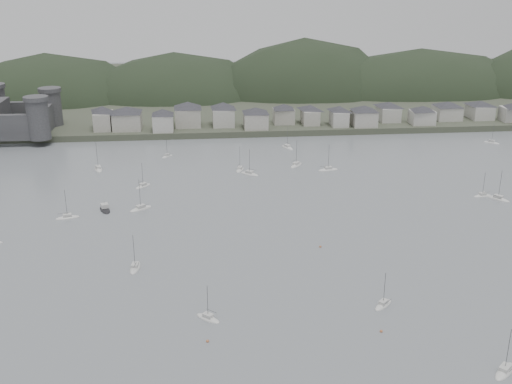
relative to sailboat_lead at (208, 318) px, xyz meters
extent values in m
plane|color=slate|center=(18.03, -5.91, -0.18)|extent=(900.00, 900.00, 0.00)
cube|color=#383D2D|center=(18.03, 289.09, 1.32)|extent=(900.00, 250.00, 3.00)
ellipsoid|color=black|center=(-92.84, 266.03, -10.32)|extent=(138.98, 92.48, 81.13)
ellipsoid|color=black|center=(-14.27, 266.95, -10.15)|extent=(132.08, 90.41, 79.74)
ellipsoid|color=black|center=(68.67, 267.02, -12.86)|extent=(133.88, 88.37, 101.41)
ellipsoid|color=black|center=(143.97, 262.00, -10.50)|extent=(165.81, 81.78, 82.55)
cylinder|color=#38383B|center=(-73.97, 160.09, 11.82)|extent=(10.00, 10.00, 18.00)
cylinder|color=#38383B|center=(-73.97, 188.09, 11.32)|extent=(10.00, 10.00, 17.00)
cube|color=#38383B|center=(-73.97, 174.09, 8.82)|extent=(3.50, 30.00, 12.00)
cube|color=#9D9A8F|center=(-46.97, 176.05, 7.11)|extent=(8.34, 12.91, 8.59)
pyramid|color=#27272B|center=(-46.97, 176.05, 12.91)|extent=(15.78, 15.78, 3.01)
cube|color=#9D9A8F|center=(-35.29, 175.41, 7.00)|extent=(13.68, 13.35, 8.36)
pyramid|color=#27272B|center=(-35.29, 175.41, 12.64)|extent=(20.07, 20.07, 2.93)
cube|color=#AFABA4|center=(-17.55, 170.11, 6.86)|extent=(9.78, 10.20, 8.08)
pyramid|color=#27272B|center=(-17.55, 170.11, 12.31)|extent=(14.83, 14.83, 2.83)
cube|color=#9D9A8F|center=(-5.49, 179.73, 7.36)|extent=(12.59, 13.33, 9.09)
pyramid|color=#27272B|center=(-5.49, 179.73, 13.50)|extent=(19.24, 19.24, 3.18)
cube|color=#AFABA4|center=(12.28, 178.19, 7.25)|extent=(10.74, 12.17, 8.87)
pyramid|color=#27272B|center=(12.28, 178.19, 13.24)|extent=(17.01, 17.01, 3.10)
cube|color=#9D9A8F|center=(27.95, 171.62, 6.66)|extent=(11.63, 12.09, 7.69)
pyramid|color=#27272B|center=(27.95, 171.62, 11.85)|extent=(17.61, 17.61, 2.69)
cube|color=#9D9A8F|center=(43.28, 180.28, 6.54)|extent=(10.37, 9.35, 7.44)
pyramid|color=#27272B|center=(43.28, 180.28, 11.56)|extent=(14.65, 14.65, 2.60)
cube|color=#9D9A8F|center=(56.65, 177.88, 6.43)|extent=(8.24, 12.20, 7.22)
pyramid|color=#27272B|center=(56.65, 177.88, 11.30)|extent=(15.17, 15.17, 2.53)
cube|color=#AFABA4|center=(70.52, 172.64, 6.55)|extent=(8.06, 10.91, 7.46)
pyramid|color=#27272B|center=(70.52, 172.64, 11.58)|extent=(14.08, 14.08, 2.61)
cube|color=#9D9A8F|center=(82.84, 171.15, 6.65)|extent=(11.73, 11.78, 7.66)
pyramid|color=#27272B|center=(82.84, 171.15, 11.82)|extent=(17.46, 17.46, 2.68)
cube|color=#AFABA4|center=(98.66, 181.00, 6.48)|extent=(10.19, 13.02, 7.33)
pyramid|color=#27272B|center=(98.66, 181.00, 11.43)|extent=(17.23, 17.23, 2.57)
cube|color=#AFABA4|center=(113.57, 172.15, 6.25)|extent=(11.70, 9.81, 6.88)
pyramid|color=#27272B|center=(113.57, 172.15, 10.90)|extent=(15.97, 15.97, 2.41)
cube|color=#AFABA4|center=(130.43, 181.00, 6.32)|extent=(12.83, 12.48, 7.00)
pyramid|color=#27272B|center=(130.43, 181.00, 11.04)|extent=(18.79, 18.79, 2.45)
cube|color=#AFABA4|center=(148.76, 181.51, 6.30)|extent=(11.07, 13.50, 6.97)
pyramid|color=#27272B|center=(148.76, 181.51, 11.01)|extent=(18.25, 18.25, 2.44)
ellipsoid|color=silver|center=(0.00, 0.00, -0.13)|extent=(6.52, 6.19, 1.36)
cube|color=beige|center=(0.00, 0.00, 0.85)|extent=(2.78, 2.71, 0.70)
cylinder|color=#3F3F42|center=(0.00, 0.00, 4.28)|extent=(0.12, 0.12, 8.52)
cylinder|color=#3F3F42|center=(0.91, 0.82, 1.40)|extent=(2.34, 2.13, 0.10)
ellipsoid|color=silver|center=(100.43, 73.10, -0.13)|extent=(7.37, 3.54, 1.41)
cube|color=beige|center=(100.43, 73.10, 0.87)|extent=(2.72, 1.99, 0.70)
cylinder|color=#3F3F42|center=(100.43, 73.10, 4.43)|extent=(0.12, 0.12, 8.83)
cylinder|color=#3F3F42|center=(101.67, 72.86, 1.42)|extent=(3.14, 0.69, 0.10)
ellipsoid|color=silver|center=(-19.13, 27.82, -0.13)|extent=(3.31, 7.97, 1.55)
cube|color=beige|center=(-19.13, 27.82, 0.94)|extent=(1.99, 2.88, 0.70)
cylinder|color=#3F3F42|center=(-19.13, 27.82, 4.86)|extent=(0.12, 0.12, 9.68)
cylinder|color=#3F3F42|center=(-18.97, 26.43, 1.49)|extent=(0.48, 3.47, 0.10)
ellipsoid|color=silver|center=(-14.58, 135.08, -0.13)|extent=(5.50, 5.75, 1.21)
cube|color=beige|center=(-14.58, 135.08, 0.77)|extent=(2.41, 2.45, 0.70)
cylinder|color=#3F3F42|center=(-14.58, 135.08, 3.79)|extent=(0.12, 0.12, 7.54)
cylinder|color=#3F3F42|center=(-13.85, 134.28, 1.32)|extent=(1.91, 2.07, 0.10)
ellipsoid|color=silver|center=(51.60, 108.90, -0.13)|extent=(8.82, 4.09, 1.70)
cube|color=beige|center=(51.60, 108.90, 1.02)|extent=(3.24, 2.34, 0.70)
cylinder|color=#3F3F42|center=(51.60, 108.90, 5.32)|extent=(0.12, 0.12, 10.61)
cylinder|color=#3F3F42|center=(50.09, 109.16, 1.57)|extent=(3.78, 0.73, 0.10)
ellipsoid|color=silver|center=(137.52, 142.91, -0.13)|extent=(7.21, 6.66, 1.49)
cube|color=beige|center=(137.52, 142.91, 0.91)|extent=(3.05, 2.94, 0.70)
cylinder|color=#3F3F42|center=(137.52, 142.91, 4.67)|extent=(0.12, 0.12, 9.31)
cylinder|color=#3F3F42|center=(136.50, 142.04, 1.46)|extent=(2.61, 2.26, 0.10)
ellipsoid|color=silver|center=(39.63, 116.42, -0.13)|extent=(7.32, 8.46, 1.71)
cube|color=beige|center=(39.63, 116.42, 1.02)|extent=(3.30, 3.52, 0.70)
cylinder|color=#3F3F42|center=(39.63, 116.42, 5.35)|extent=(0.12, 0.12, 10.67)
cylinder|color=#3F3F42|center=(38.71, 117.65, 1.57)|extent=(2.39, 3.13, 0.10)
ellipsoid|color=silver|center=(15.75, 112.79, -0.13)|extent=(4.85, 8.31, 1.58)
cube|color=beige|center=(15.75, 112.79, 0.96)|extent=(2.51, 3.17, 0.70)
cylinder|color=#3F3F42|center=(15.75, 112.79, 4.96)|extent=(0.12, 0.12, 9.89)
cylinder|color=#3F3F42|center=(15.31, 114.15, 1.51)|extent=(1.19, 3.42, 0.10)
ellipsoid|color=silver|center=(104.59, 69.47, -0.13)|extent=(7.24, 8.50, 1.71)
cube|color=beige|center=(104.59, 69.47, 1.02)|extent=(3.28, 3.52, 0.70)
cylinder|color=#3F3F42|center=(104.59, 69.47, 5.35)|extent=(0.12, 0.12, 10.66)
cylinder|color=#3F3F42|center=(103.68, 68.23, 1.57)|extent=(2.35, 3.16, 0.10)
ellipsoid|color=silver|center=(-22.08, 95.88, -0.13)|extent=(6.55, 7.07, 1.46)
cube|color=beige|center=(-22.08, 95.88, 0.90)|extent=(2.89, 2.99, 0.70)
cylinder|color=#3F3F42|center=(-22.08, 95.88, 4.59)|extent=(0.12, 0.12, 9.15)
cylinder|color=#3F3F42|center=(-22.94, 96.88, 1.45)|extent=(2.23, 2.56, 0.10)
ellipsoid|color=silver|center=(58.91, -25.91, -0.13)|extent=(7.45, 7.10, 1.56)
cube|color=beige|center=(58.91, -25.91, 0.95)|extent=(3.17, 3.11, 0.70)
cylinder|color=#3F3F42|center=(58.91, -25.91, 4.89)|extent=(0.12, 0.12, 9.75)
ellipsoid|color=silver|center=(-21.10, 72.21, -0.13)|extent=(8.47, 7.12, 1.69)
cube|color=beige|center=(-21.10, 72.21, 1.01)|extent=(3.50, 3.24, 0.70)
cylinder|color=#3F3F42|center=(-21.10, 72.21, 5.31)|extent=(0.12, 0.12, 10.59)
cylinder|color=#3F3F42|center=(-19.86, 71.32, 1.56)|extent=(3.16, 2.29, 0.10)
ellipsoid|color=silver|center=(-44.40, 66.49, -0.13)|extent=(8.12, 4.29, 1.55)
cube|color=beige|center=(-44.40, 66.49, 0.94)|extent=(3.04, 2.31, 0.70)
cylinder|color=#3F3F42|center=(-44.40, 66.49, 4.86)|extent=(0.12, 0.12, 9.68)
cylinder|color=#3F3F42|center=(-45.75, 66.82, 1.49)|extent=(3.41, 0.94, 0.10)
ellipsoid|color=silver|center=(-41.99, 119.08, -0.13)|extent=(5.18, 9.56, 1.82)
cube|color=beige|center=(-41.99, 119.08, 1.08)|extent=(2.76, 3.60, 0.70)
cylinder|color=#3F3F42|center=(-41.99, 119.08, 5.72)|extent=(0.12, 0.12, 11.40)
cylinder|color=#3F3F42|center=(-42.41, 117.50, 1.63)|extent=(1.16, 3.99, 0.10)
ellipsoid|color=silver|center=(19.14, 106.67, -0.13)|extent=(8.13, 7.36, 1.67)
cube|color=beige|center=(19.14, 106.67, 1.00)|extent=(3.42, 3.27, 0.70)
cylinder|color=#3F3F42|center=(19.14, 106.67, 5.23)|extent=(0.12, 0.12, 10.42)
cylinder|color=#3F3F42|center=(20.29, 107.62, 1.55)|extent=(2.96, 2.46, 0.10)
ellipsoid|color=silver|center=(39.96, 144.09, -0.13)|extent=(6.01, 9.07, 1.74)
cube|color=beige|center=(39.96, 144.09, 1.04)|extent=(2.96, 3.55, 0.70)
cylinder|color=#3F3F42|center=(39.96, 144.09, 5.44)|extent=(0.12, 0.12, 10.85)
cylinder|color=#3F3F42|center=(40.59, 145.52, 1.59)|extent=(1.65, 3.62, 0.10)
ellipsoid|color=silver|center=(42.28, 1.94, -0.13)|extent=(6.50, 6.31, 1.37)
cube|color=beige|center=(42.28, 1.94, 0.85)|extent=(2.78, 2.75, 0.70)
cylinder|color=#3F3F42|center=(42.28, 1.94, 4.31)|extent=(0.12, 0.12, 8.58)
cylinder|color=#3F3F42|center=(43.18, 1.09, 1.40)|extent=(2.31, 2.19, 0.10)
ellipsoid|color=black|center=(-33.17, 72.67, -0.13)|extent=(5.59, 8.94, 1.85)
cube|color=beige|center=(-33.17, 72.67, 1.44)|extent=(3.05, 3.15, 1.40)
cylinder|color=#3F3F42|center=(-33.17, 72.67, 2.34)|extent=(0.10, 0.10, 1.20)
sphere|color=#AC6139|center=(-0.34, -9.30, -0.03)|extent=(0.70, 0.70, 0.70)
sphere|color=#AC6139|center=(38.46, -9.22, -0.03)|extent=(0.70, 0.70, 0.70)
sphere|color=#AC6139|center=(33.74, 36.22, -0.03)|extent=(0.70, 0.70, 0.70)
camera|label=1|loc=(-1.00, -123.12, 75.27)|focal=42.63mm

